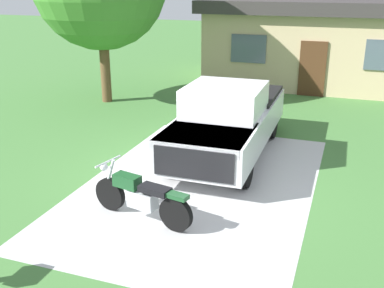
# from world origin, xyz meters

# --- Properties ---
(ground_plane) EXTENTS (80.00, 80.00, 0.00)m
(ground_plane) POSITION_xyz_m (0.00, 0.00, 0.00)
(ground_plane) COLOR #437638
(driveway_pad) EXTENTS (4.87, 7.56, 0.01)m
(driveway_pad) POSITION_xyz_m (0.00, 0.00, 0.00)
(driveway_pad) COLOR #BCBCBC
(driveway_pad) RESTS_ON ground
(motorcycle) EXTENTS (2.18, 0.83, 1.09)m
(motorcycle) POSITION_xyz_m (-0.56, -1.85, 0.47)
(motorcycle) COLOR black
(motorcycle) RESTS_ON ground
(pickup_truck) EXTENTS (2.06, 5.65, 1.90)m
(pickup_truck) POSITION_xyz_m (0.08, 2.08, 0.95)
(pickup_truck) COLOR black
(pickup_truck) RESTS_ON ground
(neighbor_house) EXTENTS (9.60, 5.60, 3.50)m
(neighbor_house) POSITION_xyz_m (1.46, 11.74, 1.79)
(neighbor_house) COLOR tan
(neighbor_house) RESTS_ON ground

